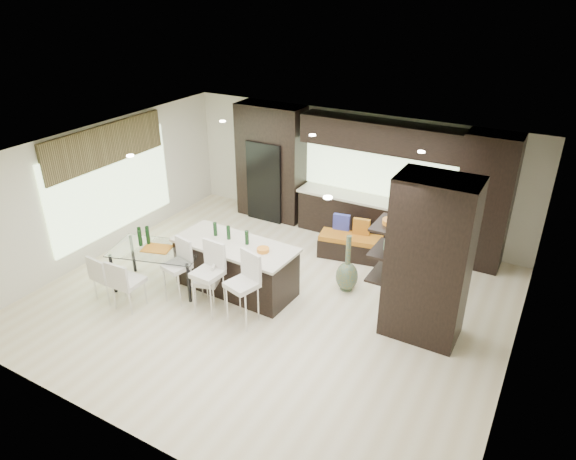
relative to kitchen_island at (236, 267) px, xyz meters
The scene contains 22 objects.
ground 0.89m from the kitchen_island, ahead, with size 8.00×8.00×0.00m, color beige.
back_wall 3.69m from the kitchen_island, 77.78° to the left, with size 8.00×0.02×2.70m, color silver.
left_wall 3.36m from the kitchen_island, behind, with size 0.02×7.00×2.70m, color silver.
right_wall 4.84m from the kitchen_island, ahead, with size 0.02×7.00×2.70m, color silver.
ceiling 2.35m from the kitchen_island, ahead, with size 8.00×7.00×0.02m, color white.
window_left 3.33m from the kitchen_island, behind, with size 0.04×3.20×1.90m, color #B2D199.
window_back 3.87m from the kitchen_island, 68.58° to the left, with size 3.40×0.04×1.20m, color #B2D199.
stone_accent 3.64m from the kitchen_island, behind, with size 0.08×3.00×0.80m, color brown.
ceiling_spots 2.35m from the kitchen_island, 18.43° to the left, with size 4.00×3.00×0.02m, color white.
back_cabinetry 3.52m from the kitchen_island, 68.36° to the left, with size 6.80×0.68×2.70m, color black.
refrigerator 3.36m from the kitchen_island, 110.08° to the left, with size 0.90×0.68×1.90m, color black.
partition_column 3.49m from the kitchen_island, ahead, with size 1.20×0.80×2.70m, color black.
kitchen_island is the anchor object (origin of this frame).
stool_left 1.06m from the kitchen_island, 131.26° to the right, with size 0.42×0.42×0.94m, color silver.
stool_mid 0.82m from the kitchen_island, 90.00° to the right, with size 0.46×0.46×1.04m, color silver.
stool_right 1.08m from the kitchen_island, 49.49° to the right, with size 0.46×0.46×1.04m, color silver.
bench 2.56m from the kitchen_island, 57.71° to the left, with size 1.28×0.49×0.49m, color black.
floor_vase 2.05m from the kitchen_island, 28.82° to the left, with size 0.41×0.41×1.12m, color #4D5D42, non-canonical shape.
dining_table 1.45m from the kitchen_island, 154.63° to the right, with size 1.64×0.92×0.79m, color white.
chair_near 1.91m from the kitchen_island, 133.01° to the right, with size 0.48×0.48×0.88m, color silver.
chair_far 2.28m from the kitchen_island, 142.70° to the right, with size 0.45×0.45×0.83m, color silver.
chair_end 0.65m from the kitchen_island, 107.21° to the right, with size 0.43×0.43×0.79m, color silver.
Camera 1 is at (4.08, -6.61, 5.26)m, focal length 32.00 mm.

